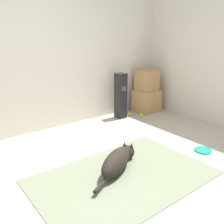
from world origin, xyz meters
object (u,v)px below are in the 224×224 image
object	(u,v)px
frisbee	(203,150)
tennis_ball_by_boxes	(130,114)
cardboard_box_upper	(147,80)
tennis_ball_near_speaker	(142,115)
cardboard_box_lower	(147,101)
floor_speaker	(121,96)
dog	(118,160)

from	to	relation	value
frisbee	tennis_ball_by_boxes	size ratio (longest dim) A/B	3.52
cardboard_box_upper	tennis_ball_by_boxes	distance (m)	0.77
tennis_ball_near_speaker	tennis_ball_by_boxes	bearing A→B (deg)	130.24
cardboard_box_lower	tennis_ball_near_speaker	xyz separation A→B (m)	(-0.32, -0.19, -0.19)
frisbee	cardboard_box_lower	xyz separation A→B (m)	(0.69, 1.78, 0.21)
floor_speaker	tennis_ball_by_boxes	distance (m)	0.45
cardboard_box_upper	dog	bearing A→B (deg)	-142.77
cardboard_box_lower	cardboard_box_upper	size ratio (longest dim) A/B	1.23
cardboard_box_lower	frisbee	bearing A→B (deg)	-111.29
dog	frisbee	xyz separation A→B (m)	(1.25, -0.32, -0.12)
tennis_ball_by_boxes	tennis_ball_near_speaker	world-z (taller)	same
dog	floor_speaker	size ratio (longest dim) A/B	1.03
frisbee	floor_speaker	bearing A→B (deg)	89.42
frisbee	tennis_ball_near_speaker	distance (m)	1.63
dog	floor_speaker	world-z (taller)	floor_speaker
floor_speaker	frisbee	bearing A→B (deg)	-90.58
tennis_ball_by_boxes	tennis_ball_near_speaker	bearing A→B (deg)	-49.76
frisbee	cardboard_box_upper	xyz separation A→B (m)	(0.69, 1.79, 0.64)
tennis_ball_by_boxes	dog	bearing A→B (deg)	-135.54
dog	cardboard_box_upper	world-z (taller)	cardboard_box_upper
cardboard_box_lower	floor_speaker	size ratio (longest dim) A/B	0.58
dog	cardboard_box_lower	world-z (taller)	cardboard_box_lower
dog	tennis_ball_by_boxes	size ratio (longest dim) A/B	13.33
dog	cardboard_box_lower	xyz separation A→B (m)	(1.94, 1.46, 0.09)
cardboard_box_lower	cardboard_box_upper	world-z (taller)	cardboard_box_upper
cardboard_box_upper	tennis_ball_near_speaker	size ratio (longest dim) A/B	6.07
frisbee	cardboard_box_upper	size ratio (longest dim) A/B	0.58
cardboard_box_upper	tennis_ball_by_boxes	xyz separation A→B (m)	(-0.46, -0.02, -0.62)
dog	tennis_ball_by_boxes	world-z (taller)	dog
dog	frisbee	size ratio (longest dim) A/B	3.78
floor_speaker	dog	bearing A→B (deg)	-130.50
dog	tennis_ball_near_speaker	world-z (taller)	dog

